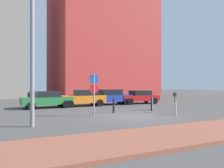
% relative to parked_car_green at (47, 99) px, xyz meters
% --- Properties ---
extents(ground_plane, '(120.00, 120.00, 0.00)m').
position_rel_parked_car_green_xyz_m(ground_plane, '(4.00, -7.64, -0.75)').
color(ground_plane, '#4C4947').
extents(sidewalk_brick, '(40.00, 3.04, 0.14)m').
position_rel_parked_car_green_xyz_m(sidewalk_brick, '(4.00, -13.12, -0.68)').
color(sidewalk_brick, '#93513D').
rests_on(sidewalk_brick, ground).
extents(parked_car_green, '(4.34, 2.25, 1.44)m').
position_rel_parked_car_green_xyz_m(parked_car_green, '(0.00, 0.00, 0.00)').
color(parked_car_green, '#237238').
rests_on(parked_car_green, ground).
extents(parked_car_orange, '(4.16, 2.03, 1.51)m').
position_rel_parked_car_green_xyz_m(parked_car_orange, '(3.33, 0.15, 0.04)').
color(parked_car_orange, orange).
rests_on(parked_car_orange, ground).
extents(parked_car_blue, '(4.21, 2.22, 1.53)m').
position_rel_parked_car_green_xyz_m(parked_car_blue, '(6.28, 0.43, 0.04)').
color(parked_car_blue, '#1E389E').
rests_on(parked_car_blue, ground).
extents(parked_car_red, '(4.26, 2.24, 1.39)m').
position_rel_parked_car_green_xyz_m(parked_car_red, '(9.49, 0.10, -0.02)').
color(parked_car_red, red).
rests_on(parked_car_red, ground).
extents(parking_sign_post, '(0.60, 0.10, 2.68)m').
position_rel_parked_car_green_xyz_m(parking_sign_post, '(1.85, -6.47, 0.93)').
color(parking_sign_post, gray).
rests_on(parking_sign_post, ground).
extents(parking_meter, '(0.18, 0.14, 1.45)m').
position_rel_parked_car_green_xyz_m(parking_meter, '(7.70, -7.39, 0.19)').
color(parking_meter, '#4C4C51').
rests_on(parking_meter, ground).
extents(street_lamp, '(0.70, 0.36, 8.57)m').
position_rel_parked_car_green_xyz_m(street_lamp, '(-2.11, -8.59, 4.19)').
color(street_lamp, gray).
rests_on(street_lamp, ground).
extents(traffic_bollard_near, '(0.15, 0.15, 1.04)m').
position_rel_parked_car_green_xyz_m(traffic_bollard_near, '(3.73, -5.49, -0.23)').
color(traffic_bollard_near, black).
rests_on(traffic_bollard_near, ground).
extents(traffic_bollard_mid, '(0.14, 0.14, 1.05)m').
position_rel_parked_car_green_xyz_m(traffic_bollard_mid, '(6.90, -5.70, -0.22)').
color(traffic_bollard_mid, black).
rests_on(traffic_bollard_mid, ground).
extents(traffic_bollard_far, '(0.16, 0.16, 0.99)m').
position_rel_parked_car_green_xyz_m(traffic_bollard_far, '(7.41, -5.04, -0.25)').
color(traffic_bollard_far, '#B7B7BC').
rests_on(traffic_bollard_far, ground).
extents(traffic_bollard_edge, '(0.14, 0.14, 0.87)m').
position_rel_parked_car_green_xyz_m(traffic_bollard_edge, '(6.84, -8.43, -0.31)').
color(traffic_bollard_edge, '#B7B7BC').
rests_on(traffic_bollard_edge, ground).
extents(building_colorful_midrise, '(19.06, 17.96, 27.89)m').
position_rel_parked_car_green_xyz_m(building_colorful_midrise, '(14.94, 24.29, 13.20)').
color(building_colorful_midrise, '#BF3833').
rests_on(building_colorful_midrise, ground).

